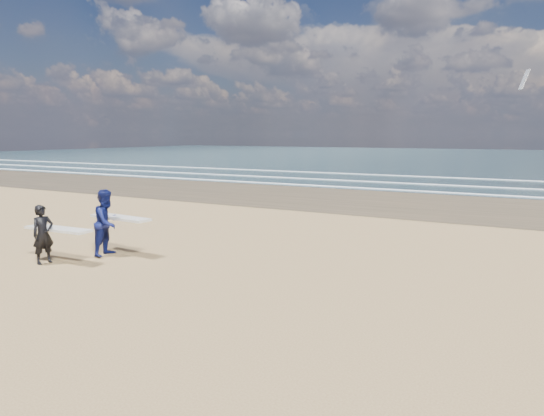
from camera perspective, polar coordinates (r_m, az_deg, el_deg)
The scene contains 2 objects.
surfer_near at distance 15.20m, azimuth -25.10°, elevation -2.73°, with size 2.22×1.00×1.68m.
surfer_far at distance 15.49m, azimuth -18.75°, elevation -1.60°, with size 2.23×1.24×2.01m.
Camera 1 is at (10.92, -8.78, 3.64)m, focal length 32.00 mm.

